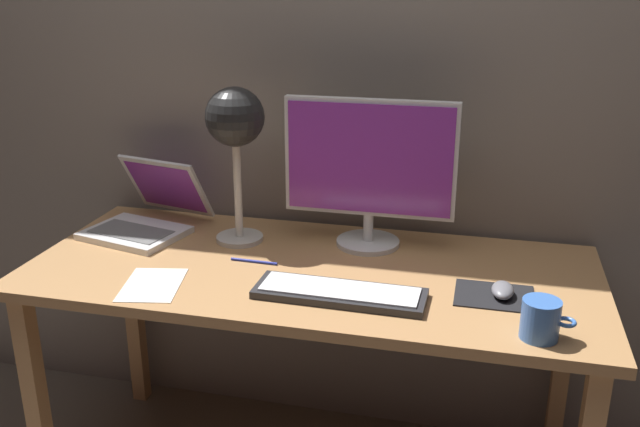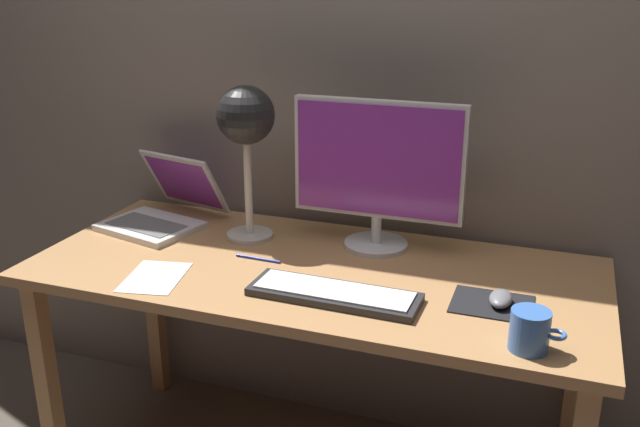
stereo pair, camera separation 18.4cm
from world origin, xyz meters
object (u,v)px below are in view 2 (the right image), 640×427
at_px(laptop, 167,205).
at_px(desk_lamp, 246,124).
at_px(monitor, 378,168).
at_px(keyboard_main, 334,294).
at_px(pen, 258,259).
at_px(coffee_mug, 530,331).
at_px(mouse, 501,299).

distance_m(laptop, desk_lamp, 0.43).
height_order(monitor, desk_lamp, desk_lamp).
height_order(keyboard_main, pen, keyboard_main).
height_order(monitor, pen, monitor).
bearing_deg(desk_lamp, monitor, 8.30).
distance_m(laptop, coffee_mug, 1.26).
relative_size(desk_lamp, coffee_mug, 3.87).
xyz_separation_m(monitor, keyboard_main, (-0.01, -0.37, -0.24)).
bearing_deg(keyboard_main, laptop, 153.74).
relative_size(desk_lamp, mouse, 4.95).
bearing_deg(mouse, monitor, 145.72).
xyz_separation_m(keyboard_main, desk_lamp, (-0.38, 0.31, 0.35)).
height_order(desk_lamp, pen, desk_lamp).
height_order(monitor, coffee_mug, monitor).
relative_size(monitor, mouse, 5.28).
bearing_deg(pen, keyboard_main, -29.04).
distance_m(monitor, laptop, 0.73).
xyz_separation_m(monitor, desk_lamp, (-0.39, -0.06, 0.11)).
bearing_deg(coffee_mug, monitor, 135.84).
bearing_deg(keyboard_main, pen, 150.96).
height_order(desk_lamp, mouse, desk_lamp).
relative_size(coffee_mug, pen, 0.88).
distance_m(mouse, pen, 0.69).
distance_m(laptop, mouse, 1.13).
distance_m(keyboard_main, laptop, 0.78).
bearing_deg(laptop, keyboard_main, -26.26).
relative_size(keyboard_main, pen, 3.16).
distance_m(mouse, coffee_mug, 0.21).
bearing_deg(desk_lamp, mouse, -15.13).
height_order(laptop, mouse, laptop).
relative_size(laptop, mouse, 4.16).
xyz_separation_m(monitor, laptop, (-0.71, -0.02, -0.19)).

